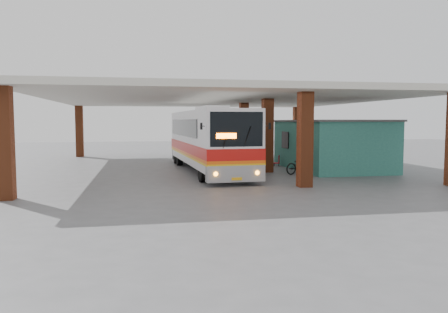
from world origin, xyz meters
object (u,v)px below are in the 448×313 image
motorcycle (300,165)px  red_chair (278,161)px  pedestrian (255,162)px  coach_bus (208,140)px

motorcycle → red_chair: (0.11, 4.48, -0.19)m
pedestrian → red_chair: pedestrian is taller
red_chair → coach_bus: bearing=-132.8°
pedestrian → coach_bus: bearing=-90.8°
coach_bus → pedestrian: bearing=-70.4°
pedestrian → motorcycle: bearing=-171.5°
pedestrian → red_chair: size_ratio=2.57×
coach_bus → motorcycle: size_ratio=6.69×
motorcycle → red_chair: 4.48m
coach_bus → red_chair: coach_bus is taller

